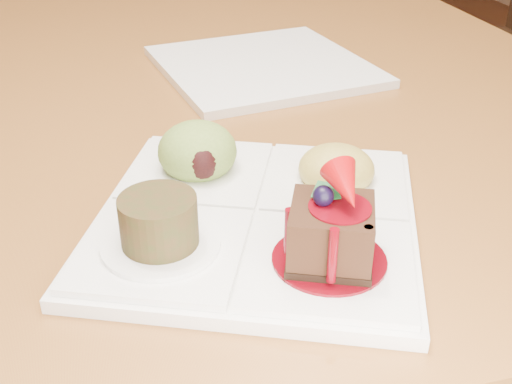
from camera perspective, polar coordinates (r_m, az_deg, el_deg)
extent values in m
plane|color=#4E2A16|center=(1.57, -4.48, -12.36)|extent=(6.00, 6.00, 0.00)
cube|color=brown|center=(1.20, -5.89, 14.20)|extent=(1.00, 1.80, 0.04)
cylinder|color=brown|center=(2.12, -21.21, 8.79)|extent=(0.06, 0.06, 0.71)
cylinder|color=brown|center=(2.19, 2.49, 11.48)|extent=(0.06, 0.06, 0.71)
cube|color=black|center=(1.82, 19.04, 10.90)|extent=(0.52, 0.52, 0.04)
cylinder|color=black|center=(1.68, 14.15, 0.12)|extent=(0.04, 0.04, 0.48)
cylinder|color=black|center=(2.17, 20.54, 6.12)|extent=(0.04, 0.04, 0.48)
cylinder|color=black|center=(2.02, 10.27, 5.82)|extent=(0.04, 0.04, 0.48)
cube|color=white|center=(0.56, 0.00, -2.57)|extent=(0.36, 0.36, 0.01)
cube|color=white|center=(0.50, 6.49, -6.37)|extent=(0.17, 0.17, 0.01)
cube|color=white|center=(0.51, -8.41, -5.06)|extent=(0.17, 0.17, 0.01)
cube|color=white|center=(0.62, -5.14, 1.88)|extent=(0.17, 0.17, 0.01)
cube|color=white|center=(0.61, 7.08, 1.02)|extent=(0.17, 0.17, 0.01)
cylinder|color=#59030B|center=(0.49, 6.52, -5.97)|extent=(0.09, 0.09, 0.00)
cube|color=black|center=(0.49, 6.54, -5.69)|extent=(0.08, 0.08, 0.01)
cube|color=#321C0D|center=(0.48, 6.71, -3.35)|extent=(0.08, 0.08, 0.04)
cylinder|color=#59030B|center=(0.47, 6.86, -1.24)|extent=(0.05, 0.05, 0.00)
sphere|color=black|center=(0.46, 6.00, -0.34)|extent=(0.02, 0.02, 0.02)
cone|color=maroon|center=(0.45, 8.01, 0.41)|extent=(0.03, 0.04, 0.04)
cube|color=#12481E|center=(0.48, 6.72, 0.14)|extent=(0.01, 0.02, 0.01)
cube|color=#12481E|center=(0.47, 5.80, 0.15)|extent=(0.02, 0.02, 0.01)
cylinder|color=#59030B|center=(0.45, 6.83, -5.64)|extent=(0.01, 0.01, 0.04)
cylinder|color=#59030B|center=(0.46, 9.77, -5.14)|extent=(0.01, 0.01, 0.04)
cylinder|color=#59030B|center=(0.47, 2.94, -3.49)|extent=(0.01, 0.01, 0.04)
cylinder|color=white|center=(0.51, -8.46, -4.61)|extent=(0.09, 0.09, 0.00)
cylinder|color=#402212|center=(0.50, -8.64, -2.54)|extent=(0.06, 0.06, 0.04)
cylinder|color=#41220E|center=(0.49, -8.77, -1.18)|extent=(0.05, 0.05, 0.00)
ellipsoid|color=olive|center=(0.61, -5.23, 3.64)|extent=(0.08, 0.08, 0.06)
ellipsoid|color=black|center=(0.59, -4.81, 2.63)|extent=(0.04, 0.03, 0.03)
ellipsoid|color=#AF9D3F|center=(0.60, 7.16, 2.05)|extent=(0.07, 0.07, 0.04)
cube|color=orange|center=(0.61, 8.63, 2.76)|extent=(0.02, 0.02, 0.02)
cube|color=#457519|center=(0.61, 6.77, 3.10)|extent=(0.02, 0.02, 0.02)
cube|color=orange|center=(0.60, 5.39, 2.40)|extent=(0.02, 0.02, 0.02)
cube|color=#457519|center=(0.59, 6.84, 1.78)|extent=(0.02, 0.02, 0.02)
cube|color=orange|center=(0.59, 8.41, 1.97)|extent=(0.02, 0.02, 0.02)
cube|color=white|center=(0.93, 0.66, 11.12)|extent=(0.31, 0.31, 0.01)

